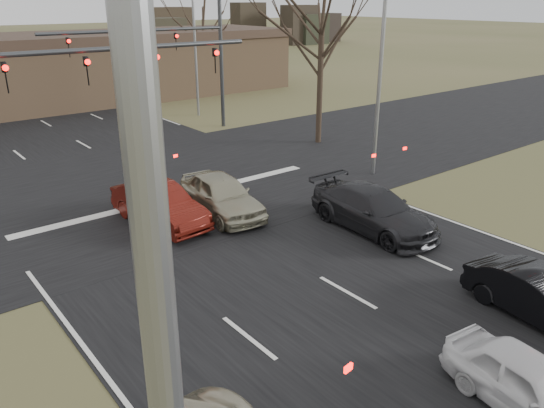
{
  "coord_description": "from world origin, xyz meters",
  "views": [
    {
      "loc": [
        -9.92,
        -6.03,
        7.91
      ],
      "look_at": [
        -0.5,
        5.84,
        2.0
      ],
      "focal_mm": 35.0,
      "sensor_mm": 36.0,
      "label": 1
    }
  ],
  "objects_px": {
    "building": "(39,70)",
    "streetlight_right_near": "(379,54)",
    "car_black_hatch": "(540,296)",
    "car_silver_ahead": "(222,195)",
    "mast_arm_near": "(28,89)",
    "mast_arm_far": "(181,50)",
    "car_white_sedan": "(532,386)",
    "streetlight_right_far": "(192,34)",
    "car_red_ahead": "(159,205)",
    "car_charcoal_sedan": "(373,210)"
  },
  "relations": [
    {
      "from": "mast_arm_far",
      "to": "streetlight_right_near",
      "type": "relative_size",
      "value": 1.11
    },
    {
      "from": "mast_arm_far",
      "to": "streetlight_right_far",
      "type": "height_order",
      "value": "streetlight_right_far"
    },
    {
      "from": "mast_arm_near",
      "to": "mast_arm_far",
      "type": "height_order",
      "value": "same"
    },
    {
      "from": "building",
      "to": "car_silver_ahead",
      "type": "bearing_deg",
      "value": -93.1
    },
    {
      "from": "car_black_hatch",
      "to": "building",
      "type": "bearing_deg",
      "value": 97.85
    },
    {
      "from": "building",
      "to": "car_red_ahead",
      "type": "xyz_separation_m",
      "value": [
        -3.85,
        -27.14,
        -1.91
      ]
    },
    {
      "from": "streetlight_right_near",
      "to": "streetlight_right_far",
      "type": "distance_m",
      "value": 17.01
    },
    {
      "from": "building",
      "to": "streetlight_right_near",
      "type": "distance_m",
      "value": 28.97
    },
    {
      "from": "car_white_sedan",
      "to": "car_black_hatch",
      "type": "bearing_deg",
      "value": 31.51
    },
    {
      "from": "car_white_sedan",
      "to": "car_red_ahead",
      "type": "bearing_deg",
      "value": 103.15
    },
    {
      "from": "car_black_hatch",
      "to": "mast_arm_far",
      "type": "bearing_deg",
      "value": 88.82
    },
    {
      "from": "building",
      "to": "car_charcoal_sedan",
      "type": "distance_m",
      "value": 32.5
    },
    {
      "from": "building",
      "to": "streetlight_right_near",
      "type": "bearing_deg",
      "value": -76.31
    },
    {
      "from": "streetlight_right_near",
      "to": "car_black_hatch",
      "type": "xyz_separation_m",
      "value": [
        -5.82,
        -10.99,
        -4.93
      ]
    },
    {
      "from": "mast_arm_near",
      "to": "streetlight_right_near",
      "type": "relative_size",
      "value": 1.21
    },
    {
      "from": "streetlight_right_near",
      "to": "car_white_sedan",
      "type": "distance_m",
      "value": 16.4
    },
    {
      "from": "mast_arm_far",
      "to": "streetlight_right_far",
      "type": "distance_m",
      "value": 5.12
    },
    {
      "from": "streetlight_right_far",
      "to": "car_charcoal_sedan",
      "type": "height_order",
      "value": "streetlight_right_far"
    },
    {
      "from": "car_charcoal_sedan",
      "to": "car_red_ahead",
      "type": "relative_size",
      "value": 1.15
    },
    {
      "from": "building",
      "to": "car_white_sedan",
      "type": "bearing_deg",
      "value": -93.53
    },
    {
      "from": "mast_arm_near",
      "to": "streetlight_right_far",
      "type": "xyz_separation_m",
      "value": [
        14.55,
        14.0,
        0.51
      ]
    },
    {
      "from": "streetlight_right_near",
      "to": "car_black_hatch",
      "type": "relative_size",
      "value": 2.52
    },
    {
      "from": "mast_arm_near",
      "to": "streetlight_right_far",
      "type": "height_order",
      "value": "streetlight_right_far"
    },
    {
      "from": "streetlight_right_far",
      "to": "car_white_sedan",
      "type": "height_order",
      "value": "streetlight_right_far"
    },
    {
      "from": "building",
      "to": "streetlight_right_near",
      "type": "height_order",
      "value": "streetlight_right_near"
    },
    {
      "from": "mast_arm_near",
      "to": "car_silver_ahead",
      "type": "xyz_separation_m",
      "value": [
        5.73,
        -2.74,
        -4.28
      ]
    },
    {
      "from": "mast_arm_near",
      "to": "streetlight_right_near",
      "type": "bearing_deg",
      "value": -12.05
    },
    {
      "from": "mast_arm_near",
      "to": "mast_arm_far",
      "type": "xyz_separation_m",
      "value": [
        11.41,
        10.0,
        -0.06
      ]
    },
    {
      "from": "streetlight_right_near",
      "to": "car_white_sedan",
      "type": "height_order",
      "value": "streetlight_right_near"
    },
    {
      "from": "streetlight_right_far",
      "to": "mast_arm_near",
      "type": "bearing_deg",
      "value": -136.11
    },
    {
      "from": "streetlight_right_far",
      "to": "car_charcoal_sedan",
      "type": "bearing_deg",
      "value": -103.97
    },
    {
      "from": "mast_arm_near",
      "to": "car_white_sedan",
      "type": "bearing_deg",
      "value": -73.09
    },
    {
      "from": "car_white_sedan",
      "to": "car_silver_ahead",
      "type": "distance_m",
      "value": 12.86
    },
    {
      "from": "streetlight_right_far",
      "to": "car_charcoal_sedan",
      "type": "xyz_separation_m",
      "value": [
        -5.32,
        -21.38,
        -4.83
      ]
    },
    {
      "from": "building",
      "to": "streetlight_right_far",
      "type": "bearing_deg",
      "value": -56.35
    },
    {
      "from": "car_red_ahead",
      "to": "car_white_sedan",
      "type": "bearing_deg",
      "value": -89.55
    },
    {
      "from": "mast_arm_near",
      "to": "car_white_sedan",
      "type": "xyz_separation_m",
      "value": [
        4.73,
        -15.56,
        -4.44
      ]
    },
    {
      "from": "car_black_hatch",
      "to": "car_silver_ahead",
      "type": "relative_size",
      "value": 0.86
    },
    {
      "from": "streetlight_right_far",
      "to": "car_black_hatch",
      "type": "xyz_separation_m",
      "value": [
        -6.32,
        -27.99,
        -4.93
      ]
    },
    {
      "from": "streetlight_right_near",
      "to": "car_black_hatch",
      "type": "distance_m",
      "value": 13.38
    },
    {
      "from": "car_charcoal_sedan",
      "to": "car_white_sedan",
      "type": "bearing_deg",
      "value": -116.54
    },
    {
      "from": "car_silver_ahead",
      "to": "car_black_hatch",
      "type": "bearing_deg",
      "value": -71.43
    },
    {
      "from": "car_charcoal_sedan",
      "to": "car_red_ahead",
      "type": "bearing_deg",
      "value": 140.41
    },
    {
      "from": "car_black_hatch",
      "to": "mast_arm_near",
      "type": "bearing_deg",
      "value": 126.83
    },
    {
      "from": "car_charcoal_sedan",
      "to": "streetlight_right_far",
      "type": "bearing_deg",
      "value": 78.32
    },
    {
      "from": "streetlight_right_near",
      "to": "mast_arm_far",
      "type": "bearing_deg",
      "value": 101.47
    },
    {
      "from": "car_white_sedan",
      "to": "car_charcoal_sedan",
      "type": "relative_size",
      "value": 0.71
    },
    {
      "from": "mast_arm_near",
      "to": "mast_arm_far",
      "type": "relative_size",
      "value": 1.09
    },
    {
      "from": "car_white_sedan",
      "to": "building",
      "type": "bearing_deg",
      "value": 93.89
    },
    {
      "from": "building",
      "to": "mast_arm_near",
      "type": "relative_size",
      "value": 3.5
    }
  ]
}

